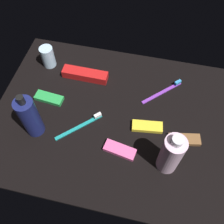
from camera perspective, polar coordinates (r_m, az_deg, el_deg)
The scene contains 11 objects.
ground_plane at distance 89.84cm, azimuth 0.00°, elevation -1.23°, with size 84.00×64.00×1.20cm, color black.
lotion_bottle at distance 83.72cm, azimuth -18.15°, elevation -1.05°, with size 6.08×6.08×18.96cm.
bodywash_bottle at distance 75.81cm, azimuth 13.21°, elevation -9.28°, with size 6.41×6.41×18.05cm.
deodorant_stick at distance 104.54cm, azimuth -14.33°, elevation 12.06°, with size 5.19×5.19×8.65cm, color silver.
toothbrush_teal at distance 87.52cm, azimuth -6.87°, elevation -2.93°, with size 13.70×13.46×2.10cm.
toothbrush_purple at distance 97.04cm, azimuth 11.76°, elevation 4.73°, with size 13.66×13.49×2.10cm.
toothpaste_box_red at distance 99.28cm, azimuth -6.10°, elevation 8.43°, with size 17.60×4.40×3.20cm, color red.
snack_bar_yellow at distance 87.26cm, azimuth 7.98°, elevation -3.29°, with size 10.40×4.00×1.50cm, color yellow.
snack_bar_brown at distance 87.52cm, azimuth 16.08°, elevation -6.01°, with size 10.40×4.00×1.50cm, color brown.
snack_bar_pink at distance 82.59cm, azimuth 1.78°, elevation -8.59°, with size 10.40×4.00×1.50cm, color #E55999.
snack_bar_green at distance 95.71cm, azimuth -14.08°, elevation 3.08°, with size 10.40×4.00×1.50cm, color green.
Camera 1 is at (10.30, -45.29, 76.30)cm, focal length 40.34 mm.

